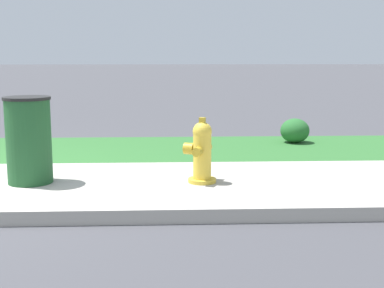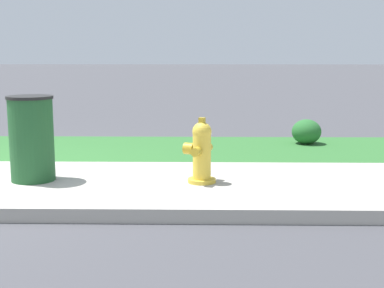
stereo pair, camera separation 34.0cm
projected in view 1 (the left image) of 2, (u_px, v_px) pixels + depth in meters
fire_hydrant_near_corner at (202, 152)px, 5.45m from camera, size 0.34×0.37×0.68m
trash_bin at (29, 140)px, 5.42m from camera, size 0.47×0.47×0.89m
shrub_bush_mid_verge at (295, 131)px, 7.96m from camera, size 0.43×0.43×0.36m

